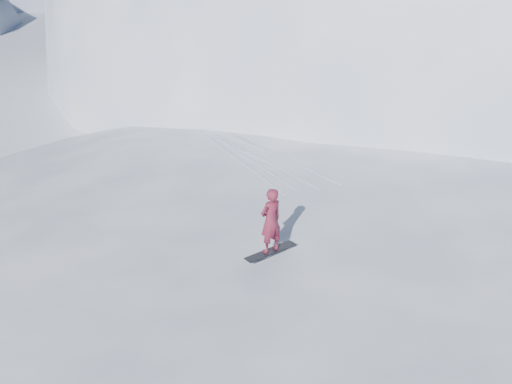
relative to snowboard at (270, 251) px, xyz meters
The scene contains 8 objects.
ground 4.10m from the snowboard, ahead, with size 400.00×400.00×0.00m, color white.
near_ridge 5.96m from the snowboard, 37.97° to the left, with size 36.00×28.00×4.80m, color white.
summit_peak 36.61m from the snowboard, 46.17° to the left, with size 60.00×56.00×56.00m, color white.
peak_shoulder 24.43m from the snowboard, 56.84° to the left, with size 28.00×24.00×18.00m, color white.
wind_bumps 4.41m from the snowboard, 42.07° to the left, with size 16.00×14.40×1.00m.
snowboard is the anchor object (origin of this frame).
snowboarder 0.80m from the snowboard, ahead, with size 0.58×0.38×1.58m, color maroon.
board_tracks 6.00m from the snowboard, 72.80° to the left, with size 2.66×5.96×0.04m.
Camera 1 is at (-7.47, -11.06, 9.15)m, focal length 40.00 mm.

